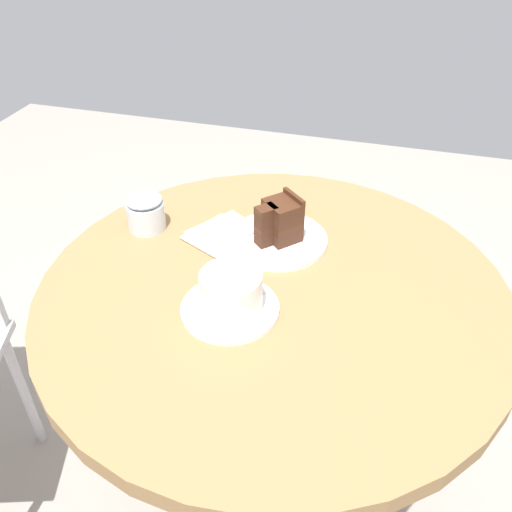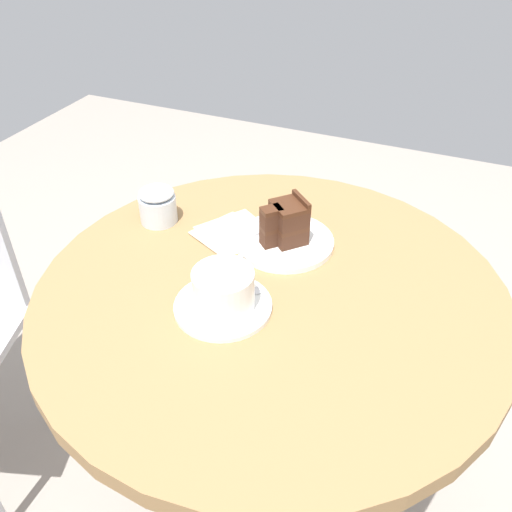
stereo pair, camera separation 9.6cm
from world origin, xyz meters
name	(u,v)px [view 1 (the left image)]	position (x,y,z in m)	size (l,w,h in m)	color
ground_plane	(268,501)	(0.00, 0.00, -0.01)	(4.40, 4.40, 0.01)	gray
cafe_table	(272,331)	(0.00, 0.00, 0.60)	(0.83, 0.83, 0.71)	olive
saucer	(230,308)	(-0.08, 0.05, 0.72)	(0.16, 0.16, 0.01)	white
coffee_cup	(232,291)	(-0.08, 0.05, 0.76)	(0.14, 0.10, 0.07)	white
teaspoon	(246,289)	(-0.03, 0.04, 0.72)	(0.03, 0.10, 0.00)	silver
cake_plate	(278,240)	(0.13, 0.02, 0.72)	(0.19, 0.19, 0.01)	white
cake_slice	(280,221)	(0.13, 0.02, 0.77)	(0.09, 0.09, 0.09)	#422619
fork	(277,221)	(0.18, 0.04, 0.73)	(0.13, 0.09, 0.00)	silver
napkin	(225,235)	(0.12, 0.13, 0.72)	(0.18, 0.18, 0.00)	beige
sugar_pot	(145,212)	(0.11, 0.29, 0.75)	(0.08, 0.08, 0.08)	silver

